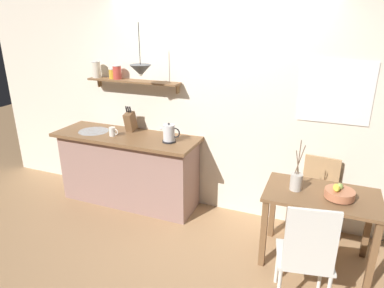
% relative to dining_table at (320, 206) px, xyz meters
% --- Properties ---
extents(ground_plane, '(14.00, 14.00, 0.00)m').
position_rel_dining_table_xyz_m(ground_plane, '(-1.31, 0.01, -0.62)').
color(ground_plane, '#A87F56').
extents(back_wall, '(6.80, 0.11, 2.70)m').
position_rel_dining_table_xyz_m(back_wall, '(-1.11, 0.66, 0.74)').
color(back_wall, silver).
rests_on(back_wall, ground_plane).
extents(kitchen_counter, '(1.83, 0.63, 0.93)m').
position_rel_dining_table_xyz_m(kitchen_counter, '(-2.31, 0.33, -0.15)').
color(kitchen_counter, gray).
rests_on(kitchen_counter, ground_plane).
extents(wall_shelf, '(1.21, 0.20, 0.33)m').
position_rel_dining_table_xyz_m(wall_shelf, '(-2.46, 0.51, 0.99)').
color(wall_shelf, brown).
extents(dining_table, '(1.03, 0.62, 0.74)m').
position_rel_dining_table_xyz_m(dining_table, '(0.00, 0.00, 0.00)').
color(dining_table, brown).
rests_on(dining_table, ground_plane).
extents(dining_chair_near, '(0.50, 0.46, 0.98)m').
position_rel_dining_table_xyz_m(dining_chair_near, '(-0.06, -0.66, -0.08)').
color(dining_chair_near, white).
rests_on(dining_chair_near, ground_plane).
extents(dining_chair_far, '(0.46, 0.48, 0.89)m').
position_rel_dining_table_xyz_m(dining_chair_far, '(-0.04, 0.44, -0.12)').
color(dining_chair_far, tan).
rests_on(dining_chair_far, ground_plane).
extents(fruit_bowl, '(0.26, 0.26, 0.13)m').
position_rel_dining_table_xyz_m(fruit_bowl, '(0.14, -0.04, 0.18)').
color(fruit_bowl, '#BC704C').
rests_on(fruit_bowl, dining_table).
extents(twig_vase, '(0.11, 0.11, 0.50)m').
position_rel_dining_table_xyz_m(twig_vase, '(-0.24, -0.01, 0.22)').
color(twig_vase, '#B7B2A8').
rests_on(twig_vase, dining_table).
extents(electric_kettle, '(0.24, 0.16, 0.23)m').
position_rel_dining_table_xyz_m(electric_kettle, '(-1.70, 0.29, 0.41)').
color(electric_kettle, black).
rests_on(electric_kettle, kitchen_counter).
extents(knife_block, '(0.10, 0.19, 0.33)m').
position_rel_dining_table_xyz_m(knife_block, '(-2.33, 0.46, 0.44)').
color(knife_block, brown).
rests_on(knife_block, kitchen_counter).
extents(coffee_mug_by_sink, '(0.12, 0.08, 0.11)m').
position_rel_dining_table_xyz_m(coffee_mug_by_sink, '(-2.44, 0.23, 0.37)').
color(coffee_mug_by_sink, white).
rests_on(coffee_mug_by_sink, kitchen_counter).
extents(pendant_lamp, '(0.24, 0.24, 0.56)m').
position_rel_dining_table_xyz_m(pendant_lamp, '(-2.01, 0.24, 1.12)').
color(pendant_lamp, black).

